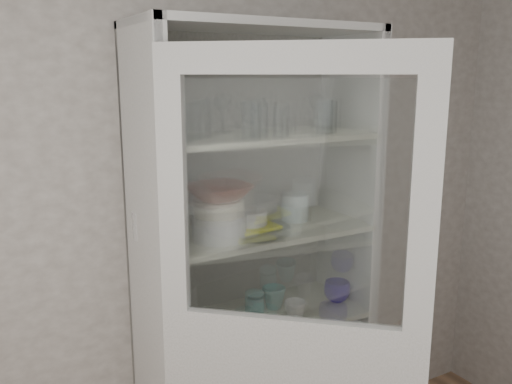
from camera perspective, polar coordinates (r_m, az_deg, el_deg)
wall_back at (r=2.41m, az=-6.81°, el=-2.24°), size 3.60×0.02×2.60m
pantry_cabinet at (r=2.47m, az=-0.73°, el=-10.61°), size 1.00×0.45×2.10m
cupboard_door at (r=1.97m, az=3.61°, el=-19.11°), size 0.70×0.63×2.00m
tumbler_0 at (r=1.95m, az=-8.95°, el=7.00°), size 0.08×0.08×0.13m
tumbler_1 at (r=1.97m, az=-7.74°, el=7.15°), size 0.09×0.09×0.13m
tumbler_2 at (r=2.08m, az=0.33°, el=7.49°), size 0.08×0.08×0.13m
tumbler_3 at (r=2.03m, az=-0.51°, el=7.56°), size 0.08×0.08×0.14m
tumbler_4 at (r=2.12m, az=2.67°, el=7.55°), size 0.07×0.07×0.13m
tumbler_5 at (r=2.30m, az=7.74°, el=7.83°), size 0.07×0.07×0.13m
tumbler_6 at (r=2.25m, az=7.20°, el=7.84°), size 0.09×0.09×0.14m
tumbler_7 at (r=2.03m, az=-9.82°, el=7.25°), size 0.08×0.08×0.13m
tumbler_8 at (r=2.04m, az=-9.90°, el=7.14°), size 0.06×0.06×0.13m
tumbler_9 at (r=2.10m, az=-5.81°, el=7.70°), size 0.08×0.08×0.15m
goblet_0 at (r=2.13m, az=-10.26°, el=7.92°), size 0.08×0.08×0.17m
goblet_1 at (r=2.29m, az=-3.53°, el=8.46°), size 0.08×0.08×0.18m
goblet_2 at (r=2.34m, az=0.33°, el=8.41°), size 0.07×0.07×0.16m
goblet_3 at (r=2.54m, az=6.39°, el=8.69°), size 0.08×0.08×0.17m
plate_stack_front at (r=2.15m, az=-3.89°, el=-3.68°), size 0.22×0.22×0.10m
plate_stack_back at (r=2.21m, az=-10.41°, el=-3.26°), size 0.19×0.19×0.11m
cream_bowl at (r=2.13m, az=-3.93°, el=-1.61°), size 0.26×0.26×0.06m
terracotta_bowl at (r=2.12m, az=-3.95°, el=0.01°), size 0.27×0.27×0.06m
glass_platter at (r=2.25m, az=-0.57°, el=-3.97°), size 0.41×0.41×0.02m
yellow_trivet at (r=2.25m, az=-0.57°, el=-3.58°), size 0.21×0.21×0.01m
white_ramekin at (r=2.24m, az=-0.57°, el=-2.69°), size 0.16×0.16×0.06m
grey_bowl_stack at (r=2.42m, az=4.10°, el=-1.60°), size 0.12×0.12×0.12m
mug_blue at (r=2.60m, az=8.52°, el=-10.29°), size 0.13×0.13×0.10m
mug_teal at (r=2.50m, az=1.88°, el=-11.05°), size 0.11×0.11×0.10m
mug_white at (r=2.39m, az=4.14°, el=-12.37°), size 0.12×0.12×0.09m
teal_jar at (r=2.43m, az=-0.15°, el=-11.70°), size 0.08×0.08×0.10m
measuring_cups at (r=2.32m, az=-1.15°, el=-13.90°), size 0.09×0.09×0.04m
white_canister at (r=2.27m, az=-9.37°, el=-13.13°), size 0.14×0.14×0.14m
tin_box at (r=2.69m, az=2.97°, el=-19.37°), size 0.19×0.15×0.05m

